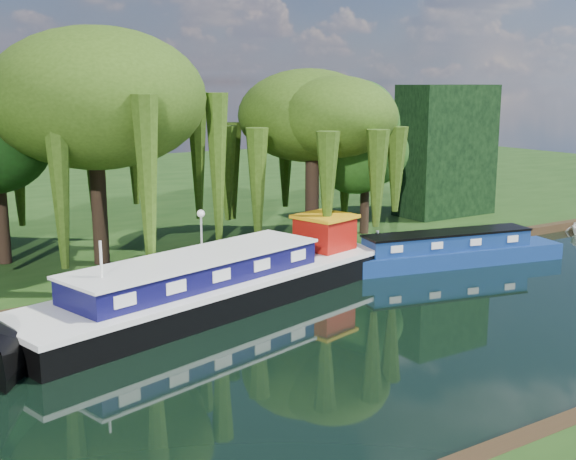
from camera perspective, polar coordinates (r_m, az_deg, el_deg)
ground at (r=24.29m, az=3.19°, el=-9.17°), size 120.00×120.00×0.00m
far_bank at (r=54.70m, az=-18.11°, el=2.23°), size 120.00×52.00×0.45m
dutch_barge at (r=28.38m, az=-5.47°, el=-4.22°), size 17.42×8.01×3.59m
narrowboat at (r=35.34m, az=12.46°, el=-1.72°), size 12.16×4.52×1.75m
willow_left at (r=33.29m, az=-15.11°, el=9.81°), size 8.43×8.43×10.10m
willow_right at (r=36.23m, az=1.95°, el=7.89°), size 6.53×6.53×7.96m
tree_far_right at (r=39.26m, az=6.17°, el=6.76°), size 4.32×4.32×7.07m
conifer_hedge at (r=45.95m, az=12.38°, el=6.16°), size 6.00×3.00×8.00m
lamppost at (r=32.62m, az=-6.87°, el=0.59°), size 0.36×0.36×2.56m
mooring_posts at (r=30.67m, az=-6.78°, el=-2.93°), size 19.16×0.16×1.00m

